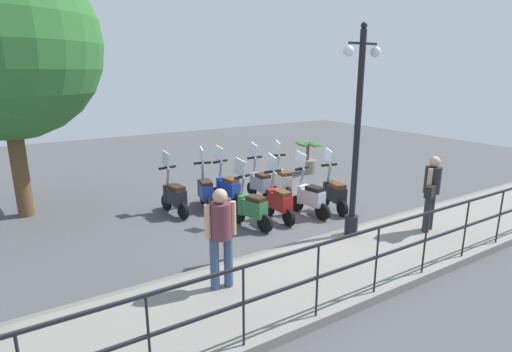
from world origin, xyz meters
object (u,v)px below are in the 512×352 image
Objects in this scene: pedestrian_distant at (221,231)px; tree_large at (1,44)px; scooter_far_2 at (227,187)px; scooter_near_2 at (279,201)px; lamp_post_near at (356,147)px; scooter_far_4 at (174,196)px; scooter_near_1 at (310,197)px; pedestrian_with_bag at (432,188)px; scooter_near_3 at (251,207)px; scooter_far_1 at (260,183)px; scooter_near_0 at (334,193)px; scooter_far_0 at (282,180)px; potted_palm at (308,160)px; scooter_far_3 at (205,190)px.

tree_large is at bearing -148.71° from pedestrian_distant.
scooter_near_2 is at bearing -173.01° from scooter_far_2.
lamp_post_near is at bearing -172.27° from scooter_far_2.
tree_large reaches higher than scooter_far_4.
scooter_near_2 is at bearing -139.40° from scooter_far_4.
scooter_far_4 is at bearing 46.55° from scooter_near_1.
scooter_far_4 is at bearing 26.43° from pedestrian_with_bag.
scooter_near_3 is at bearing 93.97° from scooter_near_2.
scooter_far_1 is 1.00× the size of scooter_far_4.
lamp_post_near reaches higher than scooter_near_0.
scooter_far_0 is at bearing -3.80° from pedestrian_with_bag.
pedestrian_with_bag and pedestrian_distant have the same top height.
scooter_near_1 reaches higher than potted_palm.
scooter_near_3 is 2.40m from scooter_far_0.
pedestrian_with_bag reaches higher than scooter_near_3.
scooter_near_2 and scooter_far_3 have the same top height.
potted_palm is at bearing -19.11° from scooter_near_0.
scooter_near_0 is at bearing -31.43° from lamp_post_near.
scooter_near_2 is at bearing 132.81° from potted_palm.
scooter_far_3 is 0.83m from scooter_far_4.
scooter_far_0 is 0.67m from scooter_far_1.
scooter_far_2 is at bearing 17.84° from lamp_post_near.
scooter_far_4 is at bearing 18.08° from scooter_near_3.
scooter_near_2 and scooter_far_0 have the same top height.
scooter_far_0 and scooter_far_4 have the same top height.
lamp_post_near is 3.87× the size of potted_palm.
pedestrian_distant is at bearing 69.21° from pedestrian_with_bag.
lamp_post_near is 0.67× the size of tree_large.
scooter_far_1 is 1.00× the size of scooter_far_3.
tree_large is at bearing 87.86° from potted_palm.
scooter_near_2 is 1.83m from scooter_far_0.
scooter_far_0 and scooter_far_3 have the same top height.
lamp_post_near is 5.93m from potted_palm.
scooter_near_1 and scooter_near_3 have the same top height.
scooter_far_0 is at bearing -67.60° from scooter_near_3.
scooter_near_0 is 2.30m from scooter_near_3.
scooter_far_2 is at bearing 27.11° from scooter_near_1.
pedestrian_with_bag reaches higher than scooter_far_4.
scooter_near_2 is 1.00× the size of scooter_far_3.
scooter_far_2 reaches higher than potted_palm.
scooter_far_2 is (0.16, 1.62, 0.00)m from scooter_far_0.
tree_large is 6.53m from scooter_near_3.
potted_palm is 5.60m from scooter_far_4.
scooter_far_0 is at bearing -20.89° from scooter_near_1.
pedestrian_distant is 4.06m from scooter_near_1.
scooter_near_2 is (2.19, -2.62, -0.60)m from pedestrian_distant.
pedestrian_with_bag is 1.03× the size of scooter_near_3.
scooter_near_1 is 1.60m from scooter_near_3.
scooter_far_2 is at bearing 95.96° from scooter_far_0.
pedestrian_distant is at bearing 110.91° from scooter_near_1.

